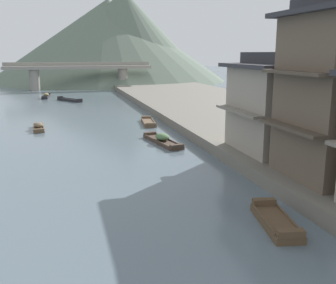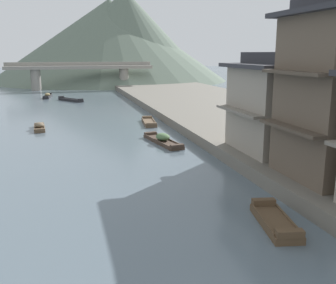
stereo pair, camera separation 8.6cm
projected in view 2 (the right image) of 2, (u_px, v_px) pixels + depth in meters
name	position (u px, v px, depth m)	size (l,w,h in m)	color
riverbank_right	(259.00, 120.00, 39.00)	(18.00, 110.00, 0.79)	#6B665B
boat_moored_nearest	(48.00, 96.00, 61.82)	(1.33, 5.21, 0.71)	#232326
boat_moored_second	(149.00, 122.00, 38.91)	(1.60, 4.57, 0.44)	brown
boat_moored_third	(275.00, 222.00, 15.86)	(1.77, 3.62, 0.56)	brown
boat_moored_far	(39.00, 127.00, 35.95)	(1.16, 3.60, 0.66)	brown
boat_midriver_drifting	(71.00, 100.00, 57.29)	(3.53, 4.88, 0.54)	#232326
boat_midriver_upstream	(163.00, 140.00, 30.51)	(2.05, 5.46, 0.78)	#423328
house_waterfront_tall	(285.00, 103.00, 24.68)	(6.84, 6.27, 6.14)	gray
stone_bridge	(81.00, 71.00, 74.83)	(27.57, 2.40, 5.19)	gray
hill_far_west	(125.00, 35.00, 99.18)	(43.25, 43.25, 22.42)	#5B6B5B
hill_far_centre	(110.00, 40.00, 100.46)	(59.72, 59.72, 20.17)	#5B6B5B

